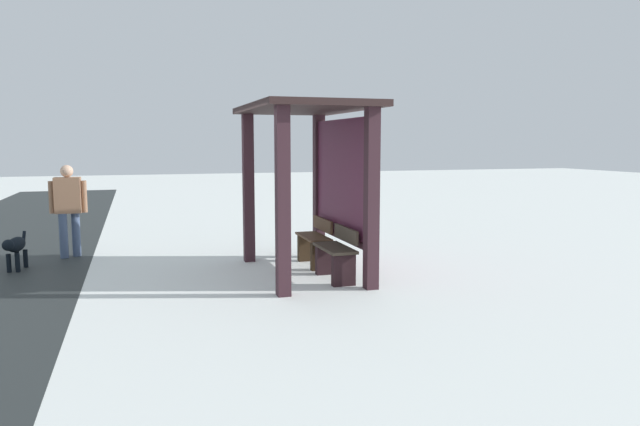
# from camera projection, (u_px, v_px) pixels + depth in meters

# --- Properties ---
(ground_plane) EXTENTS (60.00, 60.00, 0.00)m
(ground_plane) POSITION_uv_depth(u_px,v_px,m) (304.00, 273.00, 9.02)
(ground_plane) COLOR white
(bus_shelter) EXTENTS (2.80, 1.66, 2.57)m
(bus_shelter) POSITION_uv_depth(u_px,v_px,m) (315.00, 154.00, 8.85)
(bus_shelter) COLOR #361E25
(bus_shelter) RESTS_ON ground
(bench_left_inside) EXTENTS (0.96, 0.36, 0.77)m
(bench_left_inside) POSITION_uv_depth(u_px,v_px,m) (315.00, 244.00, 9.58)
(bench_left_inside) COLOR brown
(bench_left_inside) RESTS_ON ground
(bench_center_inside) EXTENTS (0.96, 0.39, 0.77)m
(bench_center_inside) POSITION_uv_depth(u_px,v_px,m) (336.00, 256.00, 8.57)
(bench_center_inside) COLOR #40362B
(bench_center_inside) RESTS_ON ground
(person_walking) EXTENTS (0.27, 0.62, 1.62)m
(person_walking) POSITION_uv_depth(u_px,v_px,m) (68.00, 204.00, 10.18)
(person_walking) COLOR #956A4D
(person_walking) RESTS_ON ground
(dog) EXTENTS (0.83, 0.29, 0.57)m
(dog) POSITION_uv_depth(u_px,v_px,m) (16.00, 247.00, 9.18)
(dog) COLOR black
(dog) RESTS_ON ground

